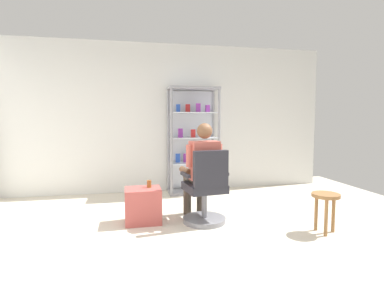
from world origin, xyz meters
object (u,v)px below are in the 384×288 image
(seated_shopkeeper, at_px, (201,167))
(wooden_stool, at_px, (326,202))
(office_chair, at_px, (206,193))
(tea_glass, at_px, (149,184))
(storage_crate, at_px, (143,205))
(display_cabinet_main, at_px, (192,140))

(seated_shopkeeper, xyz_separation_m, wooden_stool, (1.32, -0.77, -0.34))
(office_chair, bearing_deg, tea_glass, 160.66)
(storage_crate, relative_size, wooden_stool, 0.97)
(seated_shopkeeper, bearing_deg, office_chair, -82.55)
(tea_glass, distance_m, wooden_stool, 2.18)
(display_cabinet_main, bearing_deg, wooden_stool, -64.67)
(storage_crate, bearing_deg, office_chair, -14.57)
(display_cabinet_main, relative_size, storage_crate, 4.15)
(office_chair, bearing_deg, wooden_stool, -25.00)
(seated_shopkeeper, distance_m, wooden_stool, 1.56)
(display_cabinet_main, distance_m, seated_shopkeeper, 1.60)
(office_chair, xyz_separation_m, tea_glass, (-0.70, 0.25, 0.10))
(display_cabinet_main, bearing_deg, office_chair, -96.36)
(office_chair, bearing_deg, seated_shopkeeper, 97.45)
(seated_shopkeeper, distance_m, storage_crate, 0.91)
(office_chair, height_order, tea_glass, office_chair)
(display_cabinet_main, distance_m, office_chair, 1.83)
(storage_crate, bearing_deg, seated_shopkeeper, -3.21)
(display_cabinet_main, height_order, seated_shopkeeper, display_cabinet_main)
(seated_shopkeeper, bearing_deg, display_cabinet_main, 82.22)
(office_chair, relative_size, wooden_stool, 2.04)
(storage_crate, xyz_separation_m, tea_glass, (0.09, 0.04, 0.27))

